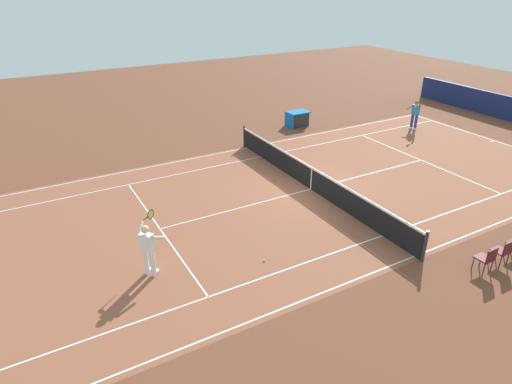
% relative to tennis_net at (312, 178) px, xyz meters
% --- Properties ---
extents(ground_plane, '(60.00, 60.00, 0.00)m').
position_rel_tennis_net_xyz_m(ground_plane, '(0.00, 0.00, -0.49)').
color(ground_plane, brown).
extents(court_slab, '(24.20, 11.40, 0.00)m').
position_rel_tennis_net_xyz_m(court_slab, '(0.00, 0.00, -0.49)').
color(court_slab, '#935138').
rests_on(court_slab, ground_plane).
extents(court_line_markings, '(23.85, 11.05, 0.01)m').
position_rel_tennis_net_xyz_m(court_line_markings, '(0.00, 0.00, -0.49)').
color(court_line_markings, white).
rests_on(court_line_markings, ground_plane).
extents(tennis_net, '(0.10, 11.70, 1.08)m').
position_rel_tennis_net_xyz_m(tennis_net, '(0.00, 0.00, 0.00)').
color(tennis_net, '#2D2D33').
rests_on(tennis_net, ground_plane).
extents(tennis_player_near, '(0.74, 1.09, 1.70)m').
position_rel_tennis_net_xyz_m(tennis_player_near, '(7.43, 2.31, 0.44)').
color(tennis_player_near, white).
rests_on(tennis_player_near, ground_plane).
extents(tennis_player_far, '(0.99, 0.86, 1.70)m').
position_rel_tennis_net_xyz_m(tennis_player_far, '(-9.67, -3.56, 0.44)').
color(tennis_player_far, navy).
rests_on(tennis_player_far, ground_plane).
extents(tennis_ball, '(0.07, 0.07, 0.07)m').
position_rel_tennis_net_xyz_m(tennis_ball, '(4.23, 3.43, -0.46)').
color(tennis_ball, '#CCE01E').
rests_on(tennis_ball, ground_plane).
extents(spectator_chair_4, '(0.44, 0.44, 0.88)m').
position_rel_tennis_net_xyz_m(spectator_chair_4, '(-1.90, 7.08, 0.03)').
color(spectator_chair_4, '#38383D').
rests_on(spectator_chair_4, ground_plane).
extents(spectator_chair_5, '(0.44, 0.44, 0.88)m').
position_rel_tennis_net_xyz_m(spectator_chair_5, '(-1.13, 7.08, 0.03)').
color(spectator_chair_5, '#38383D').
rests_on(spectator_chair_5, ground_plane).
extents(equipment_cart_tarped, '(1.25, 0.84, 0.85)m').
position_rel_tennis_net_xyz_m(equipment_cart_tarped, '(-4.23, -7.23, -0.05)').
color(equipment_cart_tarped, '#2D2D33').
rests_on(equipment_cart_tarped, ground_plane).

